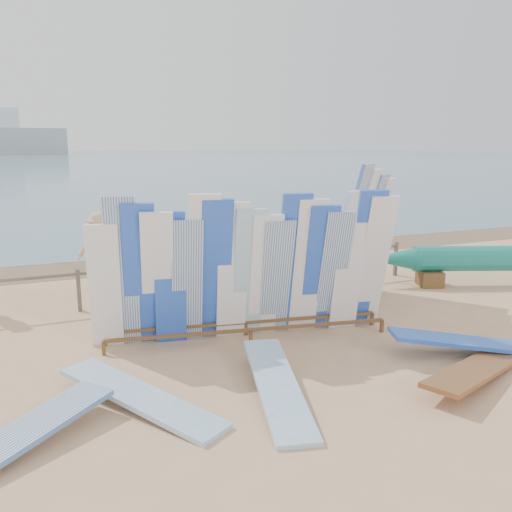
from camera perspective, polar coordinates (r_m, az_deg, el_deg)
name	(u,v)px	position (r m, az deg, el deg)	size (l,w,h in m)	color
ground	(218,346)	(9.52, -4.06, -9.42)	(160.00, 160.00, 0.00)	tan
ocean	(37,158)	(136.48, -22.10, 9.51)	(320.00, 240.00, 0.02)	slate
wet_sand_strip	(138,263)	(16.24, -12.36, -0.71)	(40.00, 2.60, 0.01)	brown
fence	(173,273)	(12.09, -8.74, -1.78)	(12.08, 0.08, 0.90)	#6A5B50
main_surfboard_rack	(249,274)	(9.47, -0.79, -1.88)	(5.36, 1.61, 2.66)	brown
side_surfboard_rack	(356,241)	(11.81, 10.53, 1.53)	(2.56, 2.21, 3.05)	brown
outrigger_canoe	(508,260)	(14.63, 25.00, -0.38)	(6.73, 3.11, 1.00)	brown
vendor_table	(299,303)	(10.61, 4.58, -4.93)	(0.91, 0.66, 1.18)	brown
flat_board_b	(277,396)	(7.75, 2.22, -14.56)	(0.56, 2.70, 0.07)	#86B6D7
flat_board_c	(477,379)	(8.90, 22.20, -11.88)	(0.56, 2.70, 0.07)	brown
flat_board_e	(9,457)	(7.03, -24.52, -18.65)	(0.56, 2.70, 0.07)	silver
flat_board_a	(141,407)	(7.64, -12.04, -15.27)	(0.56, 2.70, 0.07)	#86B6D7
flat_board_d	(471,355)	(9.81, 21.66, -9.62)	(0.56, 2.70, 0.07)	blue
beach_chair_left	(224,274)	(13.39, -3.35, -1.87)	(0.62, 0.65, 0.96)	red
beach_chair_right	(253,271)	(13.68, -0.35, -1.60)	(0.58, 0.61, 0.92)	red
stroller	(253,267)	(13.51, -0.30, -1.22)	(0.58, 0.78, 0.99)	red
beachgoer_7	(312,236)	(15.67, 5.87, 2.12)	(0.60, 0.33, 1.65)	#8C6042
beachgoer_3	(100,246)	(14.40, -16.08, 1.05)	(1.12, 0.46, 1.74)	tan
beachgoer_8	(283,245)	(14.39, 2.81, 1.19)	(0.77, 0.37, 1.59)	beige
beachgoer_4	(218,252)	(13.52, -4.04, 0.43)	(0.92, 0.40, 1.57)	#8C6042
beachgoer_9	(353,224)	(17.56, 10.19, 3.29)	(1.16, 0.48, 1.80)	tan
beachgoer_5	(147,240)	(15.19, -11.41, 1.62)	(1.51, 0.49, 1.63)	beige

